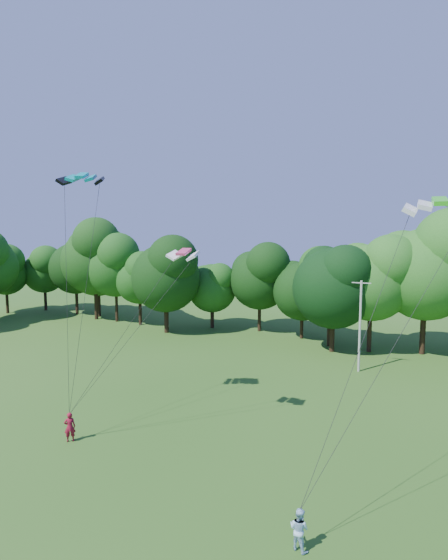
% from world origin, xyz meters
% --- Properties ---
extents(utility_pole, '(1.58, 0.20, 7.90)m').
position_xyz_m(utility_pole, '(5.96, 27.54, 4.07)').
color(utility_pole, '#AEB0A7').
rests_on(utility_pole, ground).
extents(kite_flyer_left, '(0.75, 0.72, 1.72)m').
position_xyz_m(kite_flyer_left, '(-7.45, 7.49, 0.86)').
color(kite_flyer_left, maroon).
rests_on(kite_flyer_left, ground).
extents(kite_flyer_right, '(0.95, 0.84, 1.63)m').
position_xyz_m(kite_flyer_right, '(6.75, 4.51, 0.82)').
color(kite_flyer_right, '#B1D9F5').
rests_on(kite_flyer_right, ground).
extents(kite_teal, '(2.95, 2.21, 0.52)m').
position_xyz_m(kite_teal, '(-8.56, 10.40, 15.41)').
color(kite_teal, '#05939B').
rests_on(kite_teal, ground).
extents(kite_green, '(3.18, 1.61, 0.52)m').
position_xyz_m(kite_green, '(11.15, 11.65, 13.38)').
color(kite_green, green).
rests_on(kite_green, ground).
extents(kite_pink, '(1.85, 0.90, 0.41)m').
position_xyz_m(kite_pink, '(-1.93, 11.16, 10.86)').
color(kite_pink, '#C93766').
rests_on(kite_pink, ground).
extents(tree_back_west, '(9.81, 9.81, 14.27)m').
position_xyz_m(tree_back_west, '(-30.17, 36.20, 8.91)').
color(tree_back_west, black).
rests_on(tree_back_west, ground).
extents(tree_back_center, '(8.89, 8.89, 12.93)m').
position_xyz_m(tree_back_center, '(2.64, 33.00, 8.07)').
color(tree_back_center, black).
rests_on(tree_back_center, ground).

